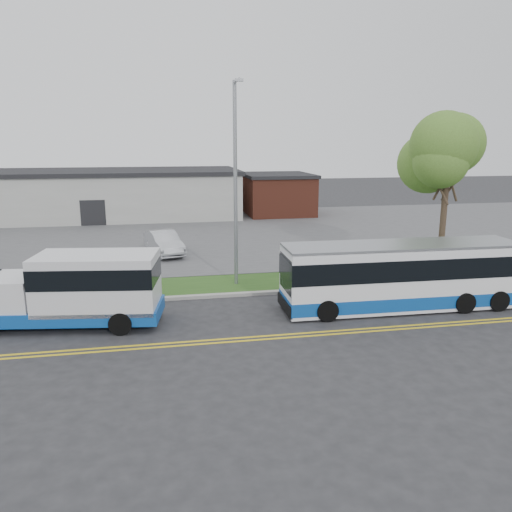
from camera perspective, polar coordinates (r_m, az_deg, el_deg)
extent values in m
plane|color=#28282B|center=(21.67, -9.05, -5.82)|extent=(140.00, 140.00, 0.00)
cube|color=yellow|center=(18.06, -8.61, -9.72)|extent=(70.00, 0.12, 0.01)
cube|color=yellow|center=(17.78, -8.57, -10.09)|extent=(70.00, 0.12, 0.01)
cube|color=#9E9B93|center=(22.69, -9.15, -4.76)|extent=(80.00, 0.30, 0.15)
cube|color=#254C19|center=(24.42, -9.29, -3.53)|extent=(80.00, 3.30, 0.10)
cube|color=#4C4C4F|center=(38.15, -9.95, 2.44)|extent=(80.00, 25.00, 0.10)
cube|color=#9E9E99|center=(48.09, -17.49, 6.56)|extent=(25.00, 10.00, 4.00)
cube|color=black|center=(47.91, -17.67, 9.14)|extent=(25.40, 10.40, 0.35)
cube|color=black|center=(43.32, -18.12, 4.66)|extent=(2.00, 0.15, 2.20)
cube|color=brown|center=(48.07, 2.44, 6.90)|extent=(6.00, 7.00, 3.60)
cube|color=black|center=(47.90, 2.47, 9.22)|extent=(6.30, 7.30, 0.30)
cylinder|color=#32251B|center=(27.97, 20.53, 3.03)|extent=(0.32, 0.32, 4.76)
ellipsoid|color=#486F26|center=(27.62, 21.16, 10.69)|extent=(5.20, 5.20, 4.42)
cylinder|color=gray|center=(23.67, -2.37, 7.96)|extent=(0.18, 0.18, 9.50)
cylinder|color=gray|center=(23.02, -2.21, 19.41)|extent=(0.12, 1.40, 0.12)
cube|color=gray|center=(22.38, -1.94, 19.47)|extent=(0.35, 0.18, 0.12)
cube|color=#0E4599|center=(20.54, -20.44, -5.93)|extent=(7.16, 3.28, 0.51)
cube|color=silver|center=(19.89, -17.64, -2.80)|extent=(4.75, 2.94, 2.13)
cube|color=black|center=(19.80, -17.71, -1.81)|extent=(4.78, 2.98, 0.76)
cube|color=silver|center=(21.06, -26.16, -3.69)|extent=(2.12, 2.42, 1.22)
cylinder|color=black|center=(22.56, -26.50, -5.17)|extent=(0.88, 0.40, 0.85)
cylinder|color=black|center=(19.03, -15.22, -7.47)|extent=(0.88, 0.40, 0.85)
cylinder|color=black|center=(21.06, -13.97, -5.40)|extent=(0.88, 0.40, 0.85)
cube|color=white|center=(21.84, 16.24, -2.19)|extent=(10.01, 2.47, 2.63)
cube|color=#0E4599|center=(22.09, 16.09, -4.46)|extent=(10.03, 2.48, 0.54)
cube|color=black|center=(21.72, 16.32, -0.92)|extent=(10.04, 2.50, 0.86)
cube|color=black|center=(20.12, 3.53, -2.03)|extent=(0.13, 2.08, 1.45)
cube|color=black|center=(20.49, 3.30, -5.59)|extent=(0.15, 2.27, 0.45)
cube|color=gray|center=(21.54, 16.46, 1.23)|extent=(10.01, 2.47, 0.11)
cylinder|color=black|center=(19.88, 8.14, -6.21)|extent=(0.88, 0.31, 0.87)
cylinder|color=black|center=(21.82, 6.44, -4.40)|extent=(0.88, 0.31, 0.87)
cylinder|color=black|center=(22.35, 22.74, -4.95)|extent=(0.88, 0.31, 0.87)
cylinder|color=black|center=(24.09, 20.05, -3.45)|extent=(0.88, 0.31, 0.87)
cylinder|color=black|center=(23.19, 25.97, -4.62)|extent=(0.88, 0.31, 0.87)
cylinder|color=black|center=(24.88, 23.15, -3.21)|extent=(0.88, 0.31, 0.87)
imported|color=black|center=(24.35, -12.33, -1.57)|extent=(0.67, 0.50, 1.66)
imported|color=#B8BAC0|center=(31.17, -10.47, 1.49)|extent=(2.59, 4.60, 1.44)
sphere|color=white|center=(24.30, -12.97, -3.27)|extent=(0.32, 0.32, 0.32)
sphere|color=white|center=(24.76, -11.55, -2.89)|extent=(0.32, 0.32, 0.32)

